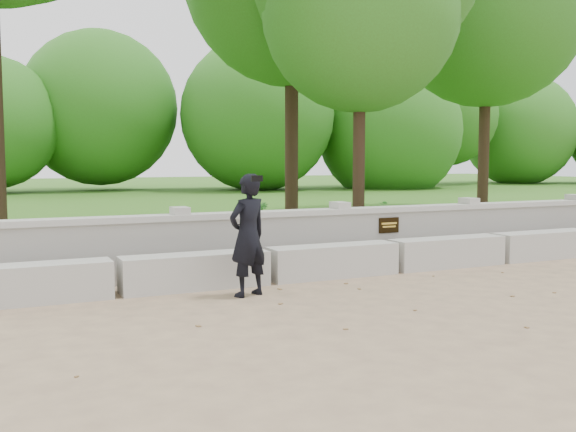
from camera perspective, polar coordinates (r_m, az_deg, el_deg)
ground at (r=8.13m, az=16.87°, el=-6.84°), size 80.00×80.00×0.00m
lawn at (r=20.67m, az=-9.90°, el=0.75°), size 40.00×22.00×0.25m
concrete_bench at (r=9.57m, az=9.30°, el=-3.56°), size 11.90×0.45×0.45m
parapet_wall at (r=10.11m, az=7.09°, el=-1.70°), size 12.50×0.35×0.90m
man_main at (r=7.70m, az=-3.58°, el=-1.72°), size 0.63×0.59×1.48m
shrub_a at (r=10.54m, az=-14.26°, el=-1.26°), size 0.33×0.34×0.53m
shrub_b at (r=12.57m, az=17.61°, el=-0.40°), size 0.34×0.36×0.51m
shrub_c at (r=12.45m, az=9.28°, el=-0.10°), size 0.66×0.62×0.59m
shrub_d at (r=13.11m, az=-2.41°, el=0.08°), size 0.39×0.39×0.53m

